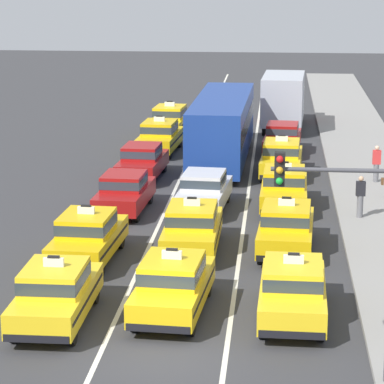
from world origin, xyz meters
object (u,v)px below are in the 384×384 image
at_px(taxi_left_sixth, 170,119).
at_px(taxi_center_second, 192,227).
at_px(taxi_center_nearest, 173,284).
at_px(pedestrian_near_crosswalk, 376,163).
at_px(pedestrian_mid_block, 360,196).
at_px(sedan_center_third, 204,190).
at_px(traffic_light_pole, 351,230).
at_px(taxi_left_fifth, 160,136).
at_px(box_truck_right_sixth, 284,99).
at_px(taxi_right_second, 286,227).
at_px(taxi_right_third, 284,187).
at_px(taxi_left_second, 88,236).
at_px(sedan_right_fifth, 282,137).
at_px(bus_center_fourth, 222,125).
at_px(sedan_left_third, 124,191).
at_px(taxi_right_nearest, 293,289).
at_px(taxi_right_fourth, 281,157).
at_px(sedan_left_fourth, 142,160).
at_px(taxi_left_nearest, 56,292).

distance_m(taxi_left_sixth, taxi_center_second, 22.24).
xyz_separation_m(taxi_center_nearest, pedestrian_near_crosswalk, (7.25, 16.40, 0.10)).
bearing_deg(pedestrian_mid_block, sedan_center_third, 170.60).
bearing_deg(sedan_center_third, traffic_light_pole, -73.71).
height_order(taxi_left_fifth, box_truck_right_sixth, box_truck_right_sixth).
bearing_deg(taxi_center_second, pedestrian_near_crosswalk, 55.56).
bearing_deg(taxi_right_second, traffic_light_pole, -82.71).
bearing_deg(traffic_light_pole, taxi_right_third, 94.87).
bearing_deg(taxi_left_second, sedan_right_fifth, 70.83).
xyz_separation_m(taxi_left_sixth, bus_center_fourth, (3.40, -7.12, 0.94)).
bearing_deg(taxi_left_second, sedan_center_third, 64.08).
xyz_separation_m(pedestrian_near_crosswalk, traffic_light_pole, (-2.70, -20.66, 2.85)).
height_order(taxi_right_second, taxi_right_third, same).
xyz_separation_m(sedan_right_fifth, box_truck_right_sixth, (0.07, 7.30, 0.93)).
height_order(sedan_center_third, sedan_right_fifth, same).
distance_m(sedan_left_third, box_truck_right_sixth, 20.53).
xyz_separation_m(sedan_center_third, pedestrian_near_crosswalk, (7.26, 5.06, 0.13)).
distance_m(sedan_center_third, pedestrian_near_crosswalk, 8.85).
xyz_separation_m(taxi_right_nearest, pedestrian_mid_block, (2.69, 10.44, 0.09)).
height_order(taxi_left_second, taxi_center_nearest, same).
bearing_deg(sedan_center_third, pedestrian_mid_block, -9.40).
xyz_separation_m(taxi_left_fifth, sedan_center_third, (3.19, -11.34, -0.03)).
bearing_deg(taxi_right_fourth, taxi_center_second, -104.29).
bearing_deg(sedan_left_third, taxi_center_second, -57.71).
height_order(taxi_left_sixth, pedestrian_near_crosswalk, taxi_left_sixth).
relative_size(taxi_center_nearest, taxi_center_second, 1.02).
relative_size(bus_center_fourth, taxi_right_nearest, 2.45).
bearing_deg(taxi_right_fourth, taxi_left_second, -115.67).
relative_size(taxi_left_second, bus_center_fourth, 0.41).
bearing_deg(taxi_left_fifth, box_truck_right_sixth, 50.24).
bearing_deg(taxi_right_fourth, sedan_right_fifth, 89.46).
height_order(sedan_left_fourth, taxi_right_second, taxi_right_second).
bearing_deg(taxi_left_fifth, traffic_light_pole, -73.96).
xyz_separation_m(bus_center_fourth, taxi_right_nearest, (3.23, -20.83, -0.94)).
height_order(box_truck_right_sixth, pedestrian_mid_block, box_truck_right_sixth).
xyz_separation_m(sedan_center_third, sedan_right_fifth, (3.12, 11.71, 0.00)).
height_order(box_truck_right_sixth, traffic_light_pole, traffic_light_pole).
distance_m(taxi_right_third, pedestrian_mid_block, 3.30).
distance_m(taxi_left_nearest, taxi_right_fourth, 19.76).
height_order(taxi_center_second, sedan_center_third, taxi_center_second).
bearing_deg(traffic_light_pole, taxi_left_sixth, 103.66).
height_order(taxi_right_nearest, box_truck_right_sixth, box_truck_right_sixth).
height_order(taxi_left_second, sedan_left_fourth, taxi_left_second).
xyz_separation_m(box_truck_right_sixth, pedestrian_mid_block, (2.88, -20.01, -0.81)).
bearing_deg(taxi_right_nearest, taxi_right_second, 91.40).
relative_size(bus_center_fourth, box_truck_right_sixth, 1.59).
xyz_separation_m(bus_center_fourth, taxi_right_third, (3.03, -8.81, -0.94)).
relative_size(taxi_left_nearest, sedan_center_third, 1.03).
distance_m(taxi_left_nearest, taxi_left_fifth, 23.64).
distance_m(taxi_center_nearest, sedan_right_fifth, 23.26).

